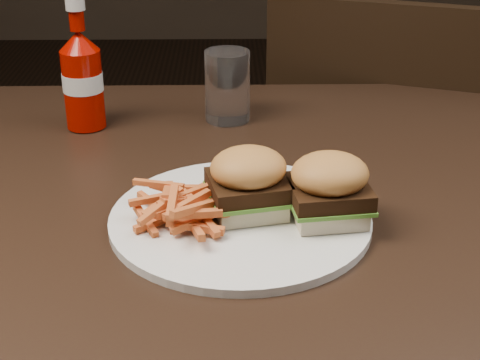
{
  "coord_description": "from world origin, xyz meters",
  "views": [
    {
      "loc": [
        0.03,
        -0.83,
        1.16
      ],
      "look_at": [
        0.05,
        -0.08,
        0.8
      ],
      "focal_mm": 55.0,
      "sensor_mm": 36.0,
      "label": 1
    }
  ],
  "objects_px": {
    "plate": "(240,219)",
    "tumbler": "(227,86)",
    "chair_far": "(380,193)",
    "ketchup_bottle": "(83,89)",
    "dining_table": "(202,201)"
  },
  "relations": [
    {
      "from": "ketchup_bottle",
      "to": "tumbler",
      "type": "bearing_deg",
      "value": 6.86
    },
    {
      "from": "chair_far",
      "to": "plate",
      "type": "relative_size",
      "value": 1.43
    },
    {
      "from": "plate",
      "to": "tumbler",
      "type": "distance_m",
      "value": 0.33
    },
    {
      "from": "dining_table",
      "to": "ketchup_bottle",
      "type": "relative_size",
      "value": 10.28
    },
    {
      "from": "tumbler",
      "to": "chair_far",
      "type": "bearing_deg",
      "value": 47.92
    },
    {
      "from": "ketchup_bottle",
      "to": "dining_table",
      "type": "bearing_deg",
      "value": -49.07
    },
    {
      "from": "plate",
      "to": "tumbler",
      "type": "relative_size",
      "value": 2.79
    },
    {
      "from": "ketchup_bottle",
      "to": "chair_far",
      "type": "bearing_deg",
      "value": 35.92
    },
    {
      "from": "plate",
      "to": "ketchup_bottle",
      "type": "bearing_deg",
      "value": 126.98
    },
    {
      "from": "dining_table",
      "to": "plate",
      "type": "height_order",
      "value": "plate"
    },
    {
      "from": "chair_far",
      "to": "plate",
      "type": "bearing_deg",
      "value": 84.77
    },
    {
      "from": "plate",
      "to": "ketchup_bottle",
      "type": "height_order",
      "value": "ketchup_bottle"
    },
    {
      "from": "chair_far",
      "to": "ketchup_bottle",
      "type": "bearing_deg",
      "value": 55.49
    },
    {
      "from": "plate",
      "to": "tumbler",
      "type": "xyz_separation_m",
      "value": [
        -0.01,
        0.33,
        0.05
      ]
    },
    {
      "from": "chair_far",
      "to": "tumbler",
      "type": "xyz_separation_m",
      "value": [
        -0.33,
        -0.37,
        0.38
      ]
    }
  ]
}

